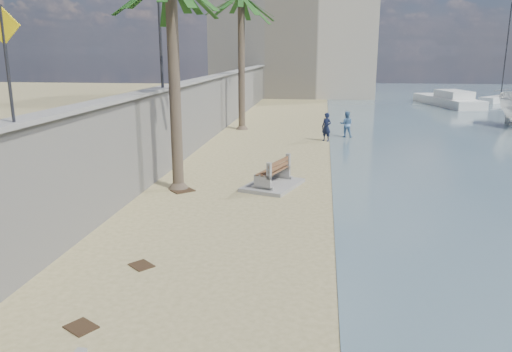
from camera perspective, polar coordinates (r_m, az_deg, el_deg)
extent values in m
plane|color=tan|center=(9.91, -2.61, -16.85)|extent=(140.00, 140.00, 0.00)
cube|color=gray|center=(29.34, -5.79, 7.50)|extent=(0.45, 70.00, 3.50)
cube|color=gray|center=(29.19, -5.88, 11.01)|extent=(0.80, 70.00, 0.12)
cube|color=#B7AA93|center=(60.49, 4.41, 15.88)|extent=(18.00, 12.00, 14.00)
cube|color=gray|center=(19.23, 1.93, -1.04)|extent=(2.42, 2.93, 0.14)
cylinder|color=brown|center=(18.60, -9.28, 9.98)|extent=(0.42, 0.42, 7.63)
cylinder|color=brown|center=(33.13, -1.67, 12.58)|extent=(0.44, 0.44, 8.42)
cylinder|color=#2D2D33|center=(11.84, -26.55, 11.28)|extent=(0.07, 0.07, 2.40)
cube|color=yellow|center=(11.84, -26.98, 15.09)|extent=(0.78, 0.03, 0.78)
cylinder|color=#2D2D33|center=(21.44, -10.93, 16.59)|extent=(0.12, 0.12, 5.00)
imported|color=#131A35|center=(29.18, 8.06, 5.80)|extent=(0.82, 0.76, 1.89)
imported|color=#5078A5|center=(30.74, 10.30, 5.99)|extent=(0.86, 0.68, 1.74)
cube|color=silver|center=(57.47, 26.16, 7.86)|extent=(5.22, 5.32, 0.70)
cylinder|color=#2D2D33|center=(57.27, 26.69, 12.69)|extent=(0.12, 0.12, 9.23)
cube|color=#382616|center=(10.41, -19.36, -15.98)|extent=(0.72, 0.68, 0.03)
cube|color=#382616|center=(18.87, -8.36, -1.66)|extent=(0.99, 0.98, 0.03)
cube|color=#382616|center=(12.67, -12.96, -9.92)|extent=(0.72, 0.71, 0.03)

